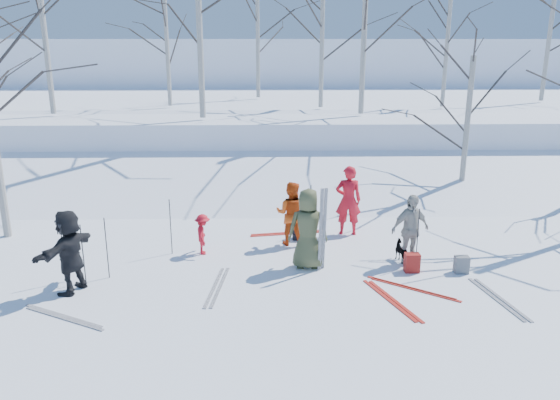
{
  "coord_description": "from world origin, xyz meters",
  "views": [
    {
      "loc": [
        -0.28,
        -10.68,
        4.84
      ],
      "look_at": [
        0.0,
        1.5,
        1.3
      ],
      "focal_mm": 35.0,
      "sensor_mm": 36.0,
      "label": 1
    }
  ],
  "objects_px": {
    "skier_grey_west": "(69,251)",
    "dog": "(403,251)",
    "backpack_dark": "(299,232)",
    "skier_red_north": "(348,200)",
    "skier_olive_center": "(308,229)",
    "skier_redor_behind": "(291,213)",
    "backpack_grey": "(461,265)",
    "backpack_red": "(412,263)",
    "skier_cream_east": "(410,230)",
    "skier_red_seated": "(203,234)"
  },
  "relations": [
    {
      "from": "backpack_grey",
      "to": "skier_cream_east",
      "type": "bearing_deg",
      "value": 151.58
    },
    {
      "from": "skier_redor_behind",
      "to": "dog",
      "type": "relative_size",
      "value": 2.83
    },
    {
      "from": "skier_olive_center",
      "to": "backpack_dark",
      "type": "distance_m",
      "value": 1.93
    },
    {
      "from": "skier_cream_east",
      "to": "backpack_red",
      "type": "xyz_separation_m",
      "value": [
        -0.04,
        -0.47,
        -0.6
      ]
    },
    {
      "from": "skier_cream_east",
      "to": "dog",
      "type": "relative_size",
      "value": 2.88
    },
    {
      "from": "backpack_red",
      "to": "backpack_dark",
      "type": "xyz_separation_m",
      "value": [
        -2.34,
        2.11,
        -0.01
      ]
    },
    {
      "from": "backpack_grey",
      "to": "skier_red_seated",
      "type": "bearing_deg",
      "value": 167.63
    },
    {
      "from": "skier_grey_west",
      "to": "dog",
      "type": "relative_size",
      "value": 3.04
    },
    {
      "from": "skier_cream_east",
      "to": "backpack_dark",
      "type": "xyz_separation_m",
      "value": [
        -2.38,
        1.64,
        -0.61
      ]
    },
    {
      "from": "skier_red_north",
      "to": "skier_red_seated",
      "type": "distance_m",
      "value": 3.86
    },
    {
      "from": "skier_grey_west",
      "to": "dog",
      "type": "height_order",
      "value": "skier_grey_west"
    },
    {
      "from": "skier_red_north",
      "to": "skier_grey_west",
      "type": "height_order",
      "value": "skier_red_north"
    },
    {
      "from": "skier_olive_center",
      "to": "skier_red_north",
      "type": "xyz_separation_m",
      "value": [
        1.2,
        2.17,
        0.01
      ]
    },
    {
      "from": "skier_grey_west",
      "to": "backpack_dark",
      "type": "distance_m",
      "value": 5.59
    },
    {
      "from": "skier_red_north",
      "to": "backpack_dark",
      "type": "xyz_separation_m",
      "value": [
        -1.28,
        -0.37,
        -0.71
      ]
    },
    {
      "from": "dog",
      "to": "backpack_grey",
      "type": "xyz_separation_m",
      "value": [
        1.12,
        -0.69,
        -0.05
      ]
    },
    {
      "from": "backpack_dark",
      "to": "skier_red_seated",
      "type": "bearing_deg",
      "value": -158.14
    },
    {
      "from": "skier_olive_center",
      "to": "skier_cream_east",
      "type": "bearing_deg",
      "value": -171.96
    },
    {
      "from": "skier_red_seated",
      "to": "skier_grey_west",
      "type": "bearing_deg",
      "value": 123.12
    },
    {
      "from": "skier_red_seated",
      "to": "skier_cream_east",
      "type": "relative_size",
      "value": 0.6
    },
    {
      "from": "dog",
      "to": "backpack_grey",
      "type": "relative_size",
      "value": 1.48
    },
    {
      "from": "skier_redor_behind",
      "to": "backpack_red",
      "type": "bearing_deg",
      "value": 160.49
    },
    {
      "from": "backpack_grey",
      "to": "skier_redor_behind",
      "type": "bearing_deg",
      "value": 152.92
    },
    {
      "from": "skier_olive_center",
      "to": "skier_redor_behind",
      "type": "height_order",
      "value": "skier_olive_center"
    },
    {
      "from": "backpack_dark",
      "to": "skier_red_north",
      "type": "bearing_deg",
      "value": 16.19
    },
    {
      "from": "skier_red_north",
      "to": "skier_redor_behind",
      "type": "xyz_separation_m",
      "value": [
        -1.5,
        -0.71,
        -0.12
      ]
    },
    {
      "from": "backpack_grey",
      "to": "dog",
      "type": "bearing_deg",
      "value": 148.15
    },
    {
      "from": "backpack_dark",
      "to": "backpack_red",
      "type": "bearing_deg",
      "value": -42.01
    },
    {
      "from": "skier_olive_center",
      "to": "skier_red_north",
      "type": "relative_size",
      "value": 0.99
    },
    {
      "from": "backpack_red",
      "to": "skier_redor_behind",
      "type": "bearing_deg",
      "value": 145.38
    },
    {
      "from": "skier_red_seated",
      "to": "backpack_dark",
      "type": "bearing_deg",
      "value": -74.43
    },
    {
      "from": "skier_redor_behind",
      "to": "dog",
      "type": "bearing_deg",
      "value": 170.29
    },
    {
      "from": "backpack_red",
      "to": "skier_grey_west",
      "type": "bearing_deg",
      "value": -173.57
    },
    {
      "from": "skier_olive_center",
      "to": "backpack_red",
      "type": "distance_m",
      "value": 2.38
    },
    {
      "from": "backpack_dark",
      "to": "dog",
      "type": "bearing_deg",
      "value": -33.25
    },
    {
      "from": "skier_cream_east",
      "to": "skier_red_north",
      "type": "bearing_deg",
      "value": 98.46
    },
    {
      "from": "skier_redor_behind",
      "to": "backpack_red",
      "type": "distance_m",
      "value": 3.17
    },
    {
      "from": "skier_redor_behind",
      "to": "skier_grey_west",
      "type": "xyz_separation_m",
      "value": [
        -4.5,
        -2.57,
        0.06
      ]
    },
    {
      "from": "backpack_red",
      "to": "backpack_grey",
      "type": "bearing_deg",
      "value": -4.5
    },
    {
      "from": "skier_cream_east",
      "to": "backpack_grey",
      "type": "relative_size",
      "value": 4.26
    },
    {
      "from": "skier_cream_east",
      "to": "dog",
      "type": "distance_m",
      "value": 0.6
    },
    {
      "from": "skier_cream_east",
      "to": "backpack_red",
      "type": "bearing_deg",
      "value": -114.91
    },
    {
      "from": "skier_cream_east",
      "to": "backpack_dark",
      "type": "height_order",
      "value": "skier_cream_east"
    },
    {
      "from": "backpack_grey",
      "to": "backpack_dark",
      "type": "distance_m",
      "value": 4.05
    },
    {
      "from": "skier_red_seated",
      "to": "skier_redor_behind",
      "type": "bearing_deg",
      "value": -80.47
    },
    {
      "from": "skier_red_seated",
      "to": "skier_cream_east",
      "type": "height_order",
      "value": "skier_cream_east"
    },
    {
      "from": "skier_olive_center",
      "to": "skier_red_seated",
      "type": "relative_size",
      "value": 1.86
    },
    {
      "from": "backpack_dark",
      "to": "skier_redor_behind",
      "type": "bearing_deg",
      "value": -123.56
    },
    {
      "from": "backpack_red",
      "to": "skier_red_north",
      "type": "bearing_deg",
      "value": 113.21
    },
    {
      "from": "skier_olive_center",
      "to": "dog",
      "type": "bearing_deg",
      "value": -168.19
    }
  ]
}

